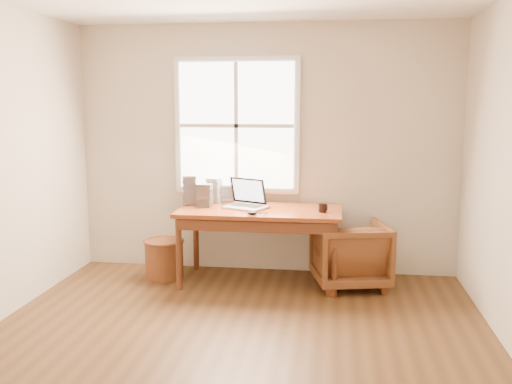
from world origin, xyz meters
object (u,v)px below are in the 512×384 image
at_px(laptop, 245,195).
at_px(desk, 260,211).
at_px(cd_stack_a, 214,190).
at_px(armchair, 350,254).
at_px(wicker_stool, 164,259).
at_px(coffee_mug, 323,208).

bearing_deg(laptop, desk, 23.08).
bearing_deg(cd_stack_a, armchair, -11.21).
bearing_deg(armchair, desk, -12.98).
bearing_deg(wicker_stool, coffee_mug, -2.73).
relative_size(armchair, wicker_stool, 1.82).
bearing_deg(coffee_mug, desk, 171.53).
xyz_separation_m(laptop, cd_stack_a, (-0.37, 0.28, -0.01)).
relative_size(coffee_mug, cd_stack_a, 0.33).
distance_m(armchair, cd_stack_a, 1.54).
bearing_deg(coffee_mug, cd_stack_a, 161.21).
xyz_separation_m(wicker_stool, cd_stack_a, (0.47, 0.28, 0.69)).
height_order(desk, laptop, laptop).
xyz_separation_m(armchair, coffee_mug, (-0.27, -0.08, 0.47)).
bearing_deg(wicker_stool, cd_stack_a, 30.54).
bearing_deg(coffee_mug, wicker_stool, 175.89).
xyz_separation_m(armchair, wicker_stool, (-1.88, 0.00, -0.13)).
xyz_separation_m(coffee_mug, cd_stack_a, (-1.14, 0.36, 0.09)).
bearing_deg(wicker_stool, desk, 0.00).
height_order(armchair, wicker_stool, armchair).
height_order(laptop, cd_stack_a, laptop).
height_order(desk, cd_stack_a, cd_stack_a).
bearing_deg(cd_stack_a, coffee_mug, -17.42).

